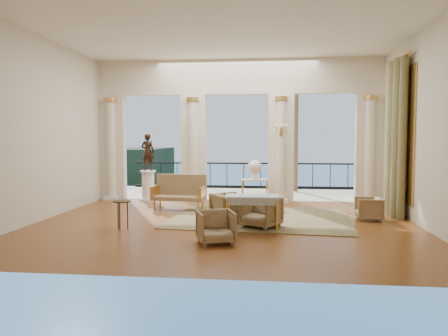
# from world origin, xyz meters

# --- Properties ---
(floor) EXTENTS (9.00, 9.00, 0.00)m
(floor) POSITION_xyz_m (0.00, 0.00, 0.00)
(floor) COLOR #46210C
(floor) RESTS_ON ground
(room_walls) EXTENTS (9.00, 9.00, 9.00)m
(room_walls) POSITION_xyz_m (0.00, -1.12, 2.88)
(room_walls) COLOR beige
(room_walls) RESTS_ON ground
(arcade) EXTENTS (9.00, 0.56, 4.50)m
(arcade) POSITION_xyz_m (-0.00, 3.82, 2.58)
(arcade) COLOR beige
(arcade) RESTS_ON ground
(terrace) EXTENTS (10.00, 3.60, 0.10)m
(terrace) POSITION_xyz_m (0.00, 5.80, -0.05)
(terrace) COLOR #B7AD96
(terrace) RESTS_ON ground
(balustrade) EXTENTS (9.00, 0.06, 1.03)m
(balustrade) POSITION_xyz_m (0.00, 7.40, 0.41)
(balustrade) COLOR black
(balustrade) RESTS_ON terrace
(palm_tree) EXTENTS (2.00, 2.00, 4.50)m
(palm_tree) POSITION_xyz_m (2.00, 6.60, 4.09)
(palm_tree) COLOR #4C3823
(palm_tree) RESTS_ON terrace
(headland) EXTENTS (22.00, 18.00, 6.00)m
(headland) POSITION_xyz_m (-30.00, 70.00, -3.00)
(headland) COLOR black
(headland) RESTS_ON sea
(sea) EXTENTS (160.00, 160.00, 0.00)m
(sea) POSITION_xyz_m (0.00, 60.00, -6.00)
(sea) COLOR #1D5090
(sea) RESTS_ON ground
(curtain) EXTENTS (0.33, 1.40, 4.09)m
(curtain) POSITION_xyz_m (4.28, 1.50, 2.02)
(curtain) COLOR brown
(curtain) RESTS_ON ground
(window_frame) EXTENTS (0.04, 1.60, 3.40)m
(window_frame) POSITION_xyz_m (4.47, 1.50, 2.10)
(window_frame) COLOR gold
(window_frame) RESTS_ON room_walls
(wall_sconce) EXTENTS (0.30, 0.11, 0.33)m
(wall_sconce) POSITION_xyz_m (1.40, 3.51, 2.23)
(wall_sconce) COLOR gold
(wall_sconce) RESTS_ON arcade
(rug) EXTENTS (4.63, 3.74, 0.02)m
(rug) POSITION_xyz_m (0.84, 0.80, 0.01)
(rug) COLOR #31371D
(rug) RESTS_ON ground
(armchair_a) EXTENTS (0.85, 0.82, 0.70)m
(armchair_a) POSITION_xyz_m (0.05, -1.86, 0.35)
(armchair_a) COLOR #4E3F22
(armchair_a) RESTS_ON ground
(armchair_b) EXTENTS (0.99, 0.98, 0.77)m
(armchair_b) POSITION_xyz_m (0.88, -0.28, 0.38)
(armchair_b) COLOR #4E3F22
(armchair_b) RESTS_ON ground
(armchair_c) EXTENTS (0.58, 0.61, 0.62)m
(armchair_c) POSITION_xyz_m (3.50, 0.89, 0.31)
(armchair_c) COLOR #4E3F22
(armchair_c) RESTS_ON ground
(armchair_d) EXTENTS (1.00, 1.02, 0.77)m
(armchair_d) POSITION_xyz_m (0.12, 0.27, 0.39)
(armchair_d) COLOR #4E3F22
(armchair_d) RESTS_ON ground
(settee) EXTENTS (1.53, 0.76, 0.98)m
(settee) POSITION_xyz_m (-1.49, 2.06, 0.49)
(settee) COLOR #4E3F22
(settee) RESTS_ON ground
(game_table) EXTENTS (1.17, 0.65, 0.79)m
(game_table) POSITION_xyz_m (0.70, -0.73, 0.71)
(game_table) COLOR #8AA7B2
(game_table) RESTS_ON ground
(pedestal) EXTENTS (0.54, 0.54, 0.98)m
(pedestal) POSITION_xyz_m (-2.83, 3.50, 0.47)
(pedestal) COLOR silver
(pedestal) RESTS_ON ground
(statue) EXTENTS (0.45, 0.32, 1.18)m
(statue) POSITION_xyz_m (-2.83, 3.50, 1.58)
(statue) COLOR black
(statue) RESTS_ON pedestal
(console_table) EXTENTS (0.88, 0.58, 0.78)m
(console_table) POSITION_xyz_m (0.60, 3.14, 0.65)
(console_table) COLOR silver
(console_table) RESTS_ON ground
(urn) EXTENTS (0.43, 0.43, 0.57)m
(urn) POSITION_xyz_m (0.60, 3.14, 1.10)
(urn) COLOR white
(urn) RESTS_ON console_table
(side_table) EXTENTS (0.40, 0.40, 0.65)m
(side_table) POSITION_xyz_m (-2.18, -0.85, 0.56)
(side_table) COLOR black
(side_table) RESTS_ON ground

